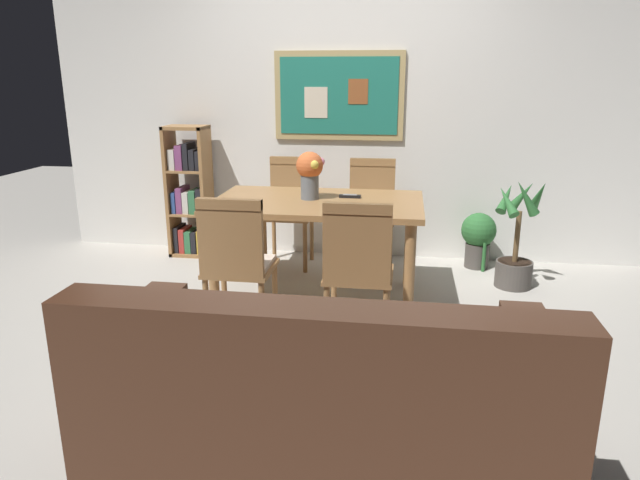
{
  "coord_description": "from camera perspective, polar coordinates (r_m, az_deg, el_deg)",
  "views": [
    {
      "loc": [
        0.53,
        -3.46,
        1.57
      ],
      "look_at": [
        0.06,
        -0.31,
        0.65
      ],
      "focal_mm": 31.96,
      "sensor_mm": 36.0,
      "label": 1
    }
  ],
  "objects": [
    {
      "name": "tv_remote",
      "position": [
        4.11,
        3.02,
        4.4
      ],
      "size": [
        0.16,
        0.04,
        0.02
      ],
      "color": "black",
      "rests_on": "dining_table"
    },
    {
      "name": "ground_plane",
      "position": [
        3.84,
        -0.14,
        -8.07
      ],
      "size": [
        12.0,
        12.0,
        0.0
      ],
      "primitive_type": "plane",
      "color": "#B7B2A8"
    },
    {
      "name": "potted_ivy",
      "position": [
        4.98,
        15.57,
        0.3
      ],
      "size": [
        0.29,
        0.29,
        0.47
      ],
      "color": "#4C4742",
      "rests_on": "ground_plane"
    },
    {
      "name": "leather_couch",
      "position": [
        2.35,
        0.26,
        -16.26
      ],
      "size": [
        1.8,
        0.84,
        0.84
      ],
      "color": "#472819",
      "rests_on": "ground_plane"
    },
    {
      "name": "dining_chair_near_left",
      "position": [
        3.42,
        -8.37,
        -1.69
      ],
      "size": [
        0.4,
        0.41,
        0.91
      ],
      "color": "#9E7042",
      "rests_on": "ground_plane"
    },
    {
      "name": "flower_vase",
      "position": [
        4.03,
        -1.02,
        6.93
      ],
      "size": [
        0.2,
        0.2,
        0.34
      ],
      "color": "slate",
      "rests_on": "dining_table"
    },
    {
      "name": "potted_palm",
      "position": [
        4.59,
        19.03,
        -0.74
      ],
      "size": [
        0.38,
        0.36,
        0.86
      ],
      "color": "#4C4742",
      "rests_on": "ground_plane"
    },
    {
      "name": "dining_chair_near_right",
      "position": [
        3.28,
        3.83,
        -2.3
      ],
      "size": [
        0.4,
        0.41,
        0.91
      ],
      "color": "#9E7042",
      "rests_on": "ground_plane"
    },
    {
      "name": "bookshelf",
      "position": [
        5.23,
        -12.9,
        4.28
      ],
      "size": [
        0.36,
        0.28,
        1.16
      ],
      "color": "#9E7042",
      "rests_on": "ground_plane"
    },
    {
      "name": "dining_chair_far_left",
      "position": [
        4.87,
        -3.0,
        3.81
      ],
      "size": [
        0.4,
        0.41,
        0.91
      ],
      "color": "#9E7042",
      "rests_on": "ground_plane"
    },
    {
      "name": "dining_chair_far_right",
      "position": [
        4.78,
        5.13,
        3.54
      ],
      "size": [
        0.4,
        0.41,
        0.91
      ],
      "color": "#9E7042",
      "rests_on": "ground_plane"
    },
    {
      "name": "wall_back_with_painting",
      "position": [
        5.06,
        2.58,
        13.02
      ],
      "size": [
        5.2,
        0.14,
        2.6
      ],
      "color": "silver",
      "rests_on": "ground_plane"
    },
    {
      "name": "dining_table",
      "position": [
        4.04,
        -0.24,
        2.72
      ],
      "size": [
        1.47,
        0.93,
        0.73
      ],
      "color": "#9E7042",
      "rests_on": "ground_plane"
    }
  ]
}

